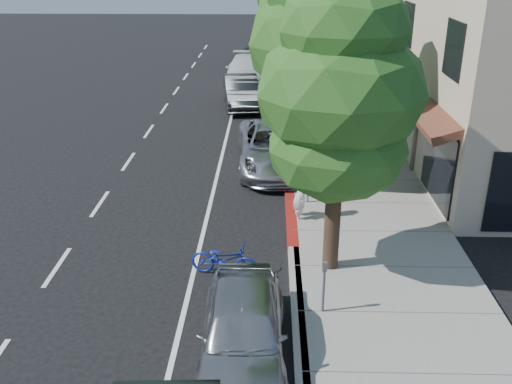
{
  "coord_description": "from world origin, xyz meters",
  "views": [
    {
      "loc": [
        -0.66,
        -14.76,
        7.67
      ],
      "look_at": [
        -1.05,
        -0.04,
        1.35
      ],
      "focal_mm": 40.0,
      "sensor_mm": 36.0,
      "label": 1
    }
  ],
  "objects_px": {
    "street_tree_5": "(294,0)",
    "pedestrian": "(325,103)",
    "street_tree_1": "(320,47)",
    "street_tree_4": "(297,1)",
    "cyclist": "(300,195)",
    "near_car_a": "(243,330)",
    "bicycle": "(225,259)",
    "street_tree_2": "(309,21)",
    "street_tree_3": "(302,15)",
    "silver_suv": "(275,147)",
    "street_tree_0": "(340,97)",
    "white_pickup": "(246,71)",
    "dark_suv_far": "(257,50)",
    "dark_sedan": "(241,92)"
  },
  "relations": [
    {
      "from": "white_pickup",
      "to": "street_tree_1",
      "type": "bearing_deg",
      "value": -77.68
    },
    {
      "from": "street_tree_2",
      "to": "near_car_a",
      "type": "xyz_separation_m",
      "value": [
        -2.07,
        -15.5,
        -4.13
      ]
    },
    {
      "from": "silver_suv",
      "to": "near_car_a",
      "type": "bearing_deg",
      "value": -96.98
    },
    {
      "from": "street_tree_5",
      "to": "pedestrian",
      "type": "xyz_separation_m",
      "value": [
        0.96,
        -16.75,
        -3.22
      ]
    },
    {
      "from": "street_tree_2",
      "to": "dark_suv_far",
      "type": "xyz_separation_m",
      "value": [
        -2.58,
        17.57,
        -4.07
      ]
    },
    {
      "from": "street_tree_3",
      "to": "white_pickup",
      "type": "xyz_separation_m",
      "value": [
        -3.1,
        3.81,
        -3.64
      ]
    },
    {
      "from": "street_tree_1",
      "to": "street_tree_2",
      "type": "relative_size",
      "value": 0.99
    },
    {
      "from": "silver_suv",
      "to": "dark_sedan",
      "type": "xyz_separation_m",
      "value": [
        -1.7,
        9.0,
        -0.01
      ]
    },
    {
      "from": "pedestrian",
      "to": "cyclist",
      "type": "bearing_deg",
      "value": 44.22
    },
    {
      "from": "dark_sedan",
      "to": "dark_suv_far",
      "type": "xyz_separation_m",
      "value": [
        0.52,
        13.07,
        -0.01
      ]
    },
    {
      "from": "street_tree_2",
      "to": "pedestrian",
      "type": "bearing_deg",
      "value": 52.46
    },
    {
      "from": "street_tree_0",
      "to": "street_tree_4",
      "type": "bearing_deg",
      "value": 90.0
    },
    {
      "from": "street_tree_2",
      "to": "near_car_a",
      "type": "bearing_deg",
      "value": -97.6
    },
    {
      "from": "street_tree_3",
      "to": "silver_suv",
      "type": "bearing_deg",
      "value": -97.59
    },
    {
      "from": "dark_suv_far",
      "to": "street_tree_5",
      "type": "bearing_deg",
      "value": 11.4
    },
    {
      "from": "street_tree_0",
      "to": "pedestrian",
      "type": "relative_size",
      "value": 4.05
    },
    {
      "from": "bicycle",
      "to": "pedestrian",
      "type": "height_order",
      "value": "pedestrian"
    },
    {
      "from": "silver_suv",
      "to": "white_pickup",
      "type": "relative_size",
      "value": 1.01
    },
    {
      "from": "bicycle",
      "to": "near_car_a",
      "type": "relative_size",
      "value": 0.41
    },
    {
      "from": "white_pickup",
      "to": "dark_suv_far",
      "type": "relative_size",
      "value": 1.24
    },
    {
      "from": "dark_sedan",
      "to": "pedestrian",
      "type": "relative_size",
      "value": 2.71
    },
    {
      "from": "street_tree_2",
      "to": "street_tree_1",
      "type": "bearing_deg",
      "value": -90.0
    },
    {
      "from": "street_tree_2",
      "to": "street_tree_4",
      "type": "relative_size",
      "value": 1.01
    },
    {
      "from": "street_tree_2",
      "to": "street_tree_5",
      "type": "bearing_deg",
      "value": 90.0
    },
    {
      "from": "street_tree_5",
      "to": "street_tree_3",
      "type": "bearing_deg",
      "value": -90.0
    },
    {
      "from": "dark_suv_far",
      "to": "near_car_a",
      "type": "height_order",
      "value": "dark_suv_far"
    },
    {
      "from": "dark_suv_far",
      "to": "pedestrian",
      "type": "relative_size",
      "value": 2.59
    },
    {
      "from": "street_tree_5",
      "to": "cyclist",
      "type": "distance_m",
      "value": 27.33
    },
    {
      "from": "street_tree_0",
      "to": "bicycle",
      "type": "height_order",
      "value": "street_tree_0"
    },
    {
      "from": "street_tree_2",
      "to": "street_tree_4",
      "type": "height_order",
      "value": "street_tree_2"
    },
    {
      "from": "street_tree_5",
      "to": "silver_suv",
      "type": "height_order",
      "value": "street_tree_5"
    },
    {
      "from": "street_tree_4",
      "to": "cyclist",
      "type": "distance_m",
      "value": 21.46
    },
    {
      "from": "street_tree_3",
      "to": "street_tree_5",
      "type": "distance_m",
      "value": 12.0
    },
    {
      "from": "street_tree_1",
      "to": "pedestrian",
      "type": "height_order",
      "value": "street_tree_1"
    },
    {
      "from": "white_pickup",
      "to": "street_tree_3",
      "type": "bearing_deg",
      "value": -49.67
    },
    {
      "from": "street_tree_5",
      "to": "near_car_a",
      "type": "xyz_separation_m",
      "value": [
        -2.07,
        -33.5,
        -3.54
      ]
    },
    {
      "from": "street_tree_2",
      "to": "dark_sedan",
      "type": "xyz_separation_m",
      "value": [
        -3.1,
        4.5,
        -4.06
      ]
    },
    {
      "from": "street_tree_5",
      "to": "pedestrian",
      "type": "distance_m",
      "value": 17.09
    },
    {
      "from": "street_tree_1",
      "to": "pedestrian",
      "type": "bearing_deg",
      "value": 82.46
    },
    {
      "from": "white_pickup",
      "to": "dark_sedan",
      "type": "bearing_deg",
      "value": -88.77
    },
    {
      "from": "street_tree_2",
      "to": "dark_sedan",
      "type": "relative_size",
      "value": 1.62
    },
    {
      "from": "dark_sedan",
      "to": "cyclist",
      "type": "bearing_deg",
      "value": -87.42
    },
    {
      "from": "street_tree_4",
      "to": "cyclist",
      "type": "relative_size",
      "value": 4.39
    },
    {
      "from": "street_tree_0",
      "to": "pedestrian",
      "type": "distance_m",
      "value": 13.74
    },
    {
      "from": "street_tree_3",
      "to": "white_pickup",
      "type": "relative_size",
      "value": 1.27
    },
    {
      "from": "silver_suv",
      "to": "near_car_a",
      "type": "relative_size",
      "value": 1.36
    },
    {
      "from": "street_tree_4",
      "to": "cyclist",
      "type": "bearing_deg",
      "value": -91.76
    },
    {
      "from": "cyclist",
      "to": "bicycle",
      "type": "height_order",
      "value": "cyclist"
    },
    {
      "from": "street_tree_3",
      "to": "cyclist",
      "type": "xyz_separation_m",
      "value": [
        -0.65,
        -15.11,
        -3.59
      ]
    },
    {
      "from": "street_tree_4",
      "to": "pedestrian",
      "type": "xyz_separation_m",
      "value": [
        0.96,
        -10.75,
        -3.64
      ]
    }
  ]
}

